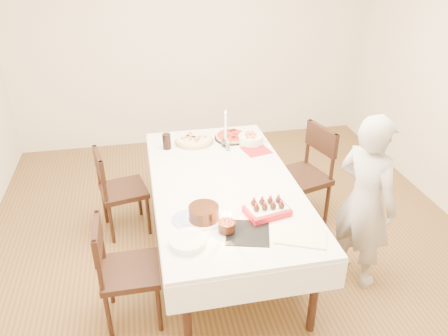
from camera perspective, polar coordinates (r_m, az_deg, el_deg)
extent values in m
plane|color=#56371D|center=(3.97, 1.48, -11.12)|extent=(5.00, 5.00, 0.00)
cube|color=beige|center=(5.63, -4.29, 16.47)|extent=(4.50, 0.04, 2.70)
cube|color=white|center=(3.74, 0.00, -6.72)|extent=(1.75, 2.39, 0.75)
imported|color=#A19C98|center=(3.50, 17.94, -4.25)|extent=(0.53, 0.62, 1.44)
cylinder|color=beige|center=(4.18, -3.95, 3.59)|extent=(0.43, 0.43, 0.04)
cylinder|color=red|center=(4.25, 0.98, 4.14)|extent=(0.40, 0.40, 0.04)
cube|color=#B21E1E|center=(4.04, 4.21, 2.31)|extent=(0.28, 0.28, 0.01)
cylinder|color=white|center=(4.15, 3.51, 3.79)|extent=(0.23, 0.23, 0.08)
cylinder|color=white|center=(4.04, 0.20, 5.24)|extent=(0.10, 0.10, 0.36)
cylinder|color=black|center=(4.07, -7.49, 3.46)|extent=(0.10, 0.10, 0.14)
cylinder|color=black|center=(3.06, -2.65, -5.93)|extent=(0.33, 0.33, 0.11)
cube|color=black|center=(2.97, 3.12, -8.50)|extent=(0.35, 0.35, 0.01)
cylinder|color=#3B1C10|center=(2.93, 0.36, -7.09)|extent=(0.15, 0.15, 0.13)
cube|color=beige|center=(2.98, 9.94, -8.84)|extent=(0.40, 0.34, 0.03)
cylinder|color=white|center=(2.86, -4.74, -9.55)|extent=(0.26, 0.26, 0.05)
cylinder|color=white|center=(3.10, -4.75, -6.68)|extent=(0.28, 0.28, 0.01)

